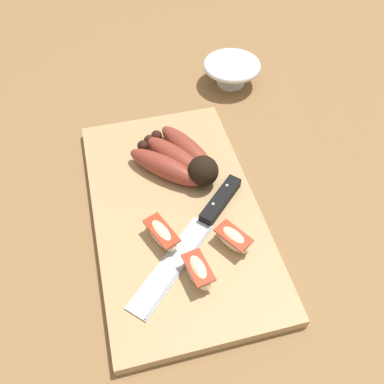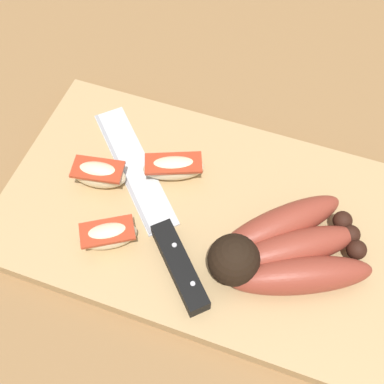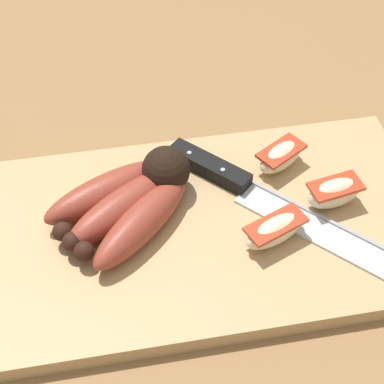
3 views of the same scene
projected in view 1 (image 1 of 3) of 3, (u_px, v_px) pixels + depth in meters
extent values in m
plane|color=olive|center=(187.00, 218.00, 0.70)|extent=(6.00, 6.00, 0.00)
cube|color=tan|center=(176.00, 212.00, 0.69)|extent=(0.46, 0.26, 0.02)
sphere|color=black|center=(203.00, 171.00, 0.70)|extent=(0.05, 0.05, 0.05)
ellipsoid|color=brown|center=(187.00, 149.00, 0.74)|extent=(0.14, 0.09, 0.04)
sphere|color=black|center=(157.00, 136.00, 0.76)|extent=(0.02, 0.02, 0.02)
ellipsoid|color=brown|center=(176.00, 158.00, 0.73)|extent=(0.14, 0.11, 0.04)
sphere|color=black|center=(149.00, 141.00, 0.76)|extent=(0.02, 0.02, 0.02)
ellipsoid|color=brown|center=(165.00, 167.00, 0.72)|extent=(0.13, 0.13, 0.04)
sphere|color=black|center=(143.00, 146.00, 0.75)|extent=(0.02, 0.02, 0.02)
cube|color=silver|center=(172.00, 265.00, 0.62)|extent=(0.15, 0.15, 0.00)
cube|color=#99999E|center=(181.00, 269.00, 0.61)|extent=(0.12, 0.13, 0.00)
cube|color=black|center=(220.00, 198.00, 0.69)|extent=(0.09, 0.09, 0.02)
cylinder|color=#B2B2B7|center=(227.00, 185.00, 0.69)|extent=(0.00, 0.01, 0.00)
cylinder|color=#B2B2B7|center=(213.00, 204.00, 0.67)|extent=(0.01, 0.01, 0.00)
ellipsoid|color=beige|center=(162.00, 235.00, 0.63)|extent=(0.07, 0.05, 0.03)
cube|color=#B2381E|center=(161.00, 231.00, 0.63)|extent=(0.07, 0.05, 0.00)
ellipsoid|color=beige|center=(233.00, 239.00, 0.63)|extent=(0.07, 0.05, 0.03)
cube|color=#B2381E|center=(233.00, 235.00, 0.62)|extent=(0.06, 0.05, 0.00)
ellipsoid|color=beige|center=(198.00, 271.00, 0.59)|extent=(0.06, 0.04, 0.03)
cube|color=#B2381E|center=(198.00, 268.00, 0.58)|extent=(0.06, 0.04, 0.00)
cylinder|color=silver|center=(231.00, 82.00, 0.92)|extent=(0.06, 0.06, 0.01)
torus|color=silver|center=(232.00, 65.00, 0.89)|extent=(0.12, 0.12, 0.01)
cone|color=silver|center=(231.00, 73.00, 0.91)|extent=(0.10, 0.10, 0.05)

